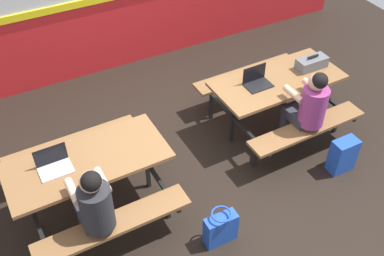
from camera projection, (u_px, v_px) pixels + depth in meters
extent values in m
cube|color=black|center=(196.00, 168.00, 5.51)|extent=(10.00, 10.00, 0.02)
cube|color=red|center=(116.00, 32.00, 6.82)|extent=(8.00, 0.12, 1.10)
cube|color=brown|center=(87.00, 161.00, 4.58)|extent=(1.64, 0.78, 0.04)
cube|color=brown|center=(114.00, 224.00, 4.36)|extent=(1.55, 0.31, 0.04)
cube|color=brown|center=(72.00, 144.00, 5.19)|extent=(1.55, 0.31, 0.04)
cube|color=black|center=(32.00, 209.00, 4.60)|extent=(0.04, 0.04, 0.70)
cube|color=black|center=(31.00, 206.00, 4.57)|extent=(0.07, 1.55, 0.04)
cube|color=black|center=(49.00, 255.00, 4.36)|extent=(0.04, 0.04, 0.41)
cube|color=black|center=(23.00, 185.00, 5.03)|extent=(0.04, 0.04, 0.41)
cube|color=black|center=(147.00, 165.00, 5.06)|extent=(0.04, 0.04, 0.70)
cube|color=black|center=(147.00, 162.00, 5.03)|extent=(0.07, 1.55, 0.04)
cube|color=black|center=(168.00, 205.00, 4.82)|extent=(0.04, 0.04, 0.41)
cube|color=black|center=(130.00, 146.00, 5.49)|extent=(0.04, 0.04, 0.41)
cube|color=brown|center=(278.00, 80.00, 5.62)|extent=(1.64, 0.78, 0.04)
cube|color=brown|center=(307.00, 128.00, 5.39)|extent=(1.55, 0.31, 0.04)
cube|color=brown|center=(247.00, 74.00, 6.23)|extent=(1.55, 0.31, 0.04)
cube|color=black|center=(232.00, 119.00, 5.63)|extent=(0.04, 0.04, 0.70)
cube|color=black|center=(233.00, 117.00, 5.61)|extent=(0.07, 1.55, 0.04)
cube|color=black|center=(255.00, 153.00, 5.40)|extent=(0.04, 0.04, 0.41)
cube|color=black|center=(211.00, 106.00, 6.06)|extent=(0.04, 0.04, 0.41)
cube|color=black|center=(313.00, 90.00, 6.09)|extent=(0.04, 0.04, 0.70)
cube|color=black|center=(313.00, 87.00, 6.07)|extent=(0.07, 1.55, 0.04)
cube|color=black|center=(337.00, 120.00, 5.85)|extent=(0.04, 0.04, 0.41)
cube|color=black|center=(288.00, 79.00, 6.52)|extent=(0.04, 0.04, 0.41)
cylinder|color=#2D2D38|center=(84.00, 222.00, 4.63)|extent=(0.11, 0.11, 0.45)
cylinder|color=#2D2D38|center=(101.00, 215.00, 4.70)|extent=(0.11, 0.11, 0.45)
cube|color=#2D2D38|center=(94.00, 211.00, 4.38)|extent=(0.31, 0.39, 0.12)
cylinder|color=#26262B|center=(97.00, 208.00, 4.10)|extent=(0.30, 0.30, 0.48)
cylinder|color=beige|center=(73.00, 192.00, 4.12)|extent=(0.09, 0.30, 0.08)
cylinder|color=beige|center=(102.00, 180.00, 4.22)|extent=(0.09, 0.30, 0.08)
sphere|color=beige|center=(91.00, 182.00, 3.90)|extent=(0.20, 0.20, 0.20)
sphere|color=black|center=(91.00, 181.00, 3.86)|extent=(0.18, 0.18, 0.18)
cylinder|color=#2D2D38|center=(283.00, 127.00, 5.71)|extent=(0.11, 0.11, 0.45)
cylinder|color=#2D2D38|center=(295.00, 123.00, 5.78)|extent=(0.11, 0.11, 0.45)
cube|color=#2D2D38|center=(300.00, 114.00, 5.46)|extent=(0.31, 0.39, 0.12)
cylinder|color=#8C3372|center=(313.00, 107.00, 5.19)|extent=(0.30, 0.30, 0.48)
cylinder|color=tan|center=(294.00, 94.00, 5.20)|extent=(0.09, 0.30, 0.08)
cylinder|color=tan|center=(313.00, 87.00, 5.30)|extent=(0.09, 0.30, 0.08)
sphere|color=tan|center=(317.00, 82.00, 4.98)|extent=(0.20, 0.20, 0.20)
sphere|color=black|center=(320.00, 81.00, 4.94)|extent=(0.18, 0.18, 0.18)
cube|color=silver|center=(56.00, 170.00, 4.45)|extent=(0.32, 0.23, 0.01)
cube|color=black|center=(50.00, 155.00, 4.45)|extent=(0.32, 0.01, 0.21)
cube|color=black|center=(258.00, 85.00, 5.49)|extent=(0.32, 0.23, 0.01)
cube|color=black|center=(254.00, 73.00, 5.49)|extent=(0.32, 0.01, 0.21)
cube|color=#595B60|center=(312.00, 63.00, 5.74)|extent=(0.40, 0.18, 0.14)
cube|color=black|center=(313.00, 57.00, 5.68)|extent=(0.16, 0.02, 0.02)
cube|color=#1E47B2|center=(343.00, 155.00, 5.35)|extent=(0.30, 0.18, 0.44)
cube|color=#1E47B2|center=(335.00, 153.00, 5.47)|extent=(0.21, 0.04, 0.19)
cube|color=#1E47B2|center=(220.00, 229.00, 4.62)|extent=(0.34, 0.14, 0.36)
torus|color=#1E47B2|center=(221.00, 214.00, 4.46)|extent=(0.21, 0.21, 0.02)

